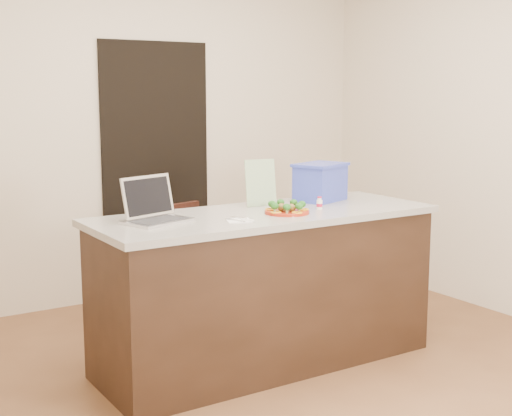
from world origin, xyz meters
TOP-DOWN VIEW (x-y plane):
  - ground at (0.00, 0.00)m, footprint 4.00×4.00m
  - room_shell at (0.00, 0.00)m, footprint 4.00×4.00m
  - doorway at (0.10, 1.98)m, footprint 0.90×0.02m
  - island at (0.00, 0.25)m, footprint 2.06×0.76m
  - plate at (0.08, 0.15)m, footprint 0.26×0.26m
  - meatballs at (0.08, 0.14)m, footprint 0.11×0.10m
  - broccoli at (0.08, 0.15)m, footprint 0.22×0.22m
  - pepper_rings at (0.08, 0.15)m, footprint 0.26×0.25m
  - napkin at (-0.28, 0.09)m, footprint 0.17×0.17m
  - fork at (-0.30, 0.09)m, footprint 0.04×0.14m
  - knife at (-0.25, 0.07)m, footprint 0.05×0.18m
  - yogurt_bottle at (0.33, 0.17)m, footprint 0.04×0.04m
  - laptop at (-0.67, 0.34)m, footprint 0.40×0.36m
  - leaflet at (0.10, 0.45)m, footprint 0.20×0.07m
  - blue_box at (0.54, 0.43)m, footprint 0.40×0.35m
  - chair at (-0.14, 1.05)m, footprint 0.46×0.46m

SIDE VIEW (x-z plane):
  - ground at x=0.00m, z-range 0.00..0.00m
  - island at x=0.00m, z-range 0.00..0.92m
  - chair at x=-0.14m, z-range 0.06..0.92m
  - napkin at x=-0.28m, z-range 0.92..0.93m
  - fork at x=-0.30m, z-range 0.93..0.93m
  - knife at x=-0.25m, z-range 0.93..0.93m
  - plate at x=0.08m, z-range 0.92..0.94m
  - pepper_rings at x=0.08m, z-range 0.93..0.94m
  - yogurt_bottle at x=0.33m, z-range 0.91..0.99m
  - meatballs at x=0.08m, z-range 0.94..0.97m
  - broccoli at x=0.08m, z-range 0.95..0.99m
  - laptop at x=-0.67m, z-range 0.86..1.11m
  - doorway at x=0.10m, z-range 0.00..2.00m
  - blue_box at x=0.54m, z-range 0.92..1.16m
  - leaflet at x=0.10m, z-range 0.92..1.21m
  - room_shell at x=0.00m, z-range -0.38..3.62m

